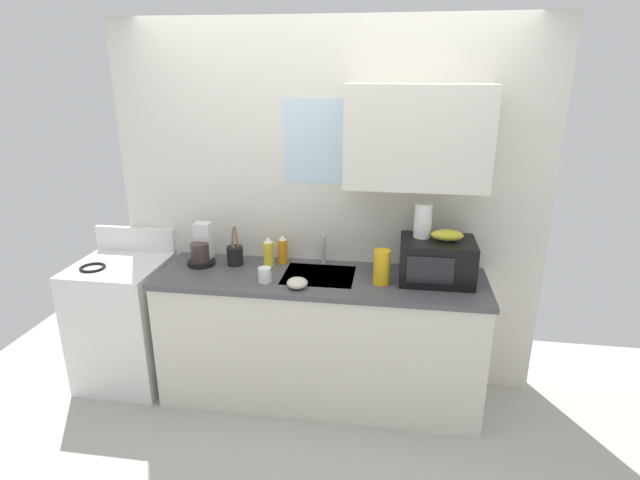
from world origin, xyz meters
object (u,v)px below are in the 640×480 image
microwave (437,261)px  cereal_canister (382,267)px  utensil_crock (235,255)px  stove_range (125,321)px  mug_white (265,275)px  dish_soap_bottle_yellow (269,252)px  paper_towel_roll (423,220)px  small_bowl (297,283)px  dish_soap_bottle_orange (283,250)px  banana_bunch (447,235)px  coffee_maker (202,249)px

microwave → cereal_canister: size_ratio=2.10×
cereal_canister → utensil_crock: 1.02m
stove_range → mug_white: size_ratio=11.37×
mug_white → utensil_crock: utensil_crock is taller
dish_soap_bottle_yellow → cereal_canister: cereal_canister is taller
paper_towel_roll → small_bowl: paper_towel_roll is taller
stove_range → dish_soap_bottle_orange: bearing=10.1°
banana_bunch → cereal_canister: (-0.39, -0.10, -0.20)m
microwave → utensil_crock: bearing=177.0°
banana_bunch → coffee_maker: banana_bunch is taller
microwave → utensil_crock: (-1.34, 0.07, -0.06)m
banana_bunch → cereal_canister: 0.45m
stove_range → paper_towel_roll: size_ratio=4.91×
utensil_crock → small_bowl: utensil_crock is taller
dish_soap_bottle_orange → mug_white: dish_soap_bottle_orange is taller
dish_soap_bottle_yellow → stove_range: bearing=-172.4°
coffee_maker → utensil_crock: size_ratio=1.02×
utensil_crock → small_bowl: (0.50, -0.32, -0.04)m
paper_towel_roll → cereal_canister: bearing=-148.0°
dish_soap_bottle_yellow → utensil_crock: (-0.23, -0.02, -0.02)m
dish_soap_bottle_orange → cereal_canister: (0.69, -0.25, 0.02)m
paper_towel_roll → mug_white: bearing=-166.1°
paper_towel_roll → coffee_maker: 1.50m
dish_soap_bottle_orange → cereal_canister: 0.73m
dish_soap_bottle_orange → utensil_crock: utensil_crock is taller
banana_bunch → utensil_crock: (-1.40, 0.07, -0.23)m
stove_range → dish_soap_bottle_yellow: bearing=7.6°
small_bowl → dish_soap_bottle_orange: bearing=114.0°
cereal_canister → coffee_maker: bearing=172.7°
banana_bunch → utensil_crock: banana_bunch is taller
stove_range → utensil_crock: size_ratio=3.92×
stove_range → cereal_canister: size_ratio=4.92×
banana_bunch → cereal_canister: banana_bunch is taller
microwave → dish_soap_bottle_yellow: 1.12m
banana_bunch → dish_soap_bottle_yellow: (-1.16, 0.09, -0.21)m
banana_bunch → paper_towel_roll: (-0.15, 0.05, 0.08)m
banana_bunch → coffee_maker: size_ratio=0.71×
dish_soap_bottle_yellow → utensil_crock: 0.23m
banana_bunch → dish_soap_bottle_orange: size_ratio=0.99×
microwave → dish_soap_bottle_orange: (-1.03, 0.16, -0.04)m
mug_white → microwave: bearing=10.0°
dish_soap_bottle_yellow → utensil_crock: size_ratio=0.73×
banana_bunch → utensil_crock: size_ratio=0.73×
stove_range → paper_towel_roll: 2.22m
microwave → banana_bunch: 0.18m
dish_soap_bottle_yellow → mug_white: bearing=-81.0°
coffee_maker → dish_soap_bottle_yellow: bearing=4.1°
microwave → dish_soap_bottle_orange: microwave is taller
stove_range → cereal_canister: cereal_canister is taller
cereal_canister → small_bowl: (-0.51, -0.15, -0.08)m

